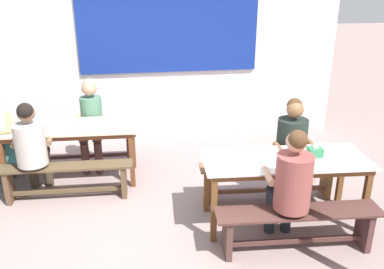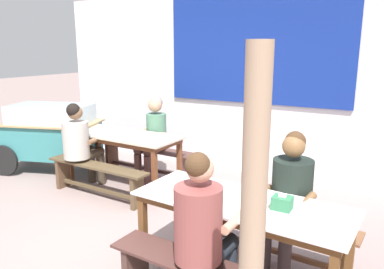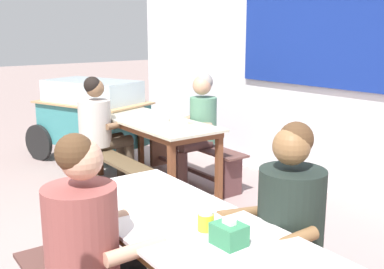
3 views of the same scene
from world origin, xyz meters
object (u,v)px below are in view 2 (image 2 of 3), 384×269
person_center_facing (153,133)px  condiment_jar (259,198)px  person_near_front (203,225)px  person_left_back_turned (80,141)px  food_cart (52,132)px  tissue_box (282,203)px  bench_far_front (97,175)px  dining_table_far (122,139)px  soup_bowl (130,133)px  bench_near_back (264,230)px  bench_far_back (146,157)px  person_right_near_table (289,194)px  dining_table_near (241,210)px

person_center_facing → condiment_jar: (2.30, -1.81, 0.10)m
person_near_front → person_left_back_turned: 3.02m
food_cart → tissue_box: (4.17, -1.38, 0.19)m
bench_far_front → person_left_back_turned: size_ratio=1.30×
person_near_front → person_left_back_turned: bearing=152.0°
dining_table_far → person_near_front: bearing=-39.1°
dining_table_far → tissue_box: (2.72, -1.40, 0.13)m
dining_table_far → bench_far_front: size_ratio=1.09×
person_near_front → soup_bowl: size_ratio=7.43×
bench_near_back → food_cart: 3.99m
person_near_front → condiment_jar: bearing=61.6°
person_left_back_turned → tissue_box: (3.11, -0.96, 0.12)m
dining_table_far → person_center_facing: person_center_facing is taller
person_near_front → tissue_box: size_ratio=8.83×
bench_near_back → person_left_back_turned: person_left_back_turned is taller
tissue_box → dining_table_far: bearing=152.8°
bench_near_back → soup_bowl: size_ratio=9.90×
food_cart → bench_far_back: bearing=19.9°
dining_table_far → person_right_near_table: person_right_near_table is taller
bench_near_back → tissue_box: tissue_box is taller
dining_table_far → person_near_front: person_near_front is taller
food_cart → tissue_box: food_cart is taller
person_near_front → dining_table_near: bearing=75.6°
bench_far_back → person_right_near_table: person_right_near_table is taller
food_cart → soup_bowl: size_ratio=11.15×
person_center_facing → soup_bowl: 0.43m
person_right_near_table → person_left_back_turned: bearing=170.4°
bench_far_back → person_center_facing: person_center_facing is taller
bench_far_back → person_near_front: (2.26, -2.37, 0.43)m
condiment_jar → soup_bowl: bearing=149.7°
tissue_box → soup_bowl: size_ratio=0.84×
bench_far_front → person_near_front: size_ratio=1.26×
bench_near_back → person_near_front: person_near_front is taller
person_center_facing → person_left_back_turned: bearing=-125.7°
person_center_facing → soup_bowl: bearing=-105.7°
bench_far_back → person_right_near_table: (2.64, -1.47, 0.43)m
food_cart → condiment_jar: food_cart is taller
bench_far_front → condiment_jar: condiment_jar is taller
dining_table_near → person_left_back_turned: bearing=160.9°
person_near_front → soup_bowl: bearing=138.9°
person_left_back_turned → tissue_box: 3.26m
dining_table_far → bench_near_back: dining_table_far is taller
bench_far_back → food_cart: food_cart is taller
dining_table_far → tissue_box: tissue_box is taller
food_cart → tissue_box: size_ratio=13.25×
bench_far_back → person_near_front: person_near_front is taller
bench_near_back → person_near_front: (-0.15, -0.97, 0.44)m
dining_table_near → person_near_front: size_ratio=1.39×
bench_far_front → dining_table_far: bearing=87.8°
person_center_facing → person_near_front: (2.04, -2.29, 0.01)m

